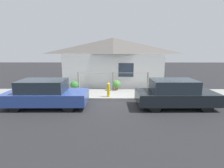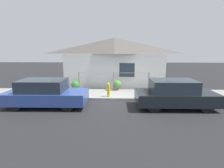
# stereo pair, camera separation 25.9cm
# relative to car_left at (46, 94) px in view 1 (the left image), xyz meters

# --- Properties ---
(ground_plane) EXTENTS (60.00, 60.00, 0.00)m
(ground_plane) POSITION_rel_car_left_xyz_m (3.39, 1.17, -0.69)
(ground_plane) COLOR #262628
(sidewalk) EXTENTS (24.00, 2.39, 0.12)m
(sidewalk) POSITION_rel_car_left_xyz_m (3.39, 2.37, -0.63)
(sidewalk) COLOR gray
(sidewalk) RESTS_ON ground_plane
(house) EXTENTS (7.89, 2.23, 3.76)m
(house) POSITION_rel_car_left_xyz_m (3.39, 5.21, 2.28)
(house) COLOR white
(house) RESTS_ON ground_plane
(fence) EXTENTS (4.90, 0.10, 1.22)m
(fence) POSITION_rel_car_left_xyz_m (3.39, 3.41, 0.11)
(fence) COLOR gray
(fence) RESTS_ON sidewalk
(car_left) EXTENTS (4.05, 1.80, 1.39)m
(car_left) POSITION_rel_car_left_xyz_m (0.00, 0.00, 0.00)
(car_left) COLOR #2D4793
(car_left) RESTS_ON ground_plane
(car_right) EXTENTS (3.91, 1.75, 1.41)m
(car_right) POSITION_rel_car_left_xyz_m (6.48, -0.00, 0.01)
(car_right) COLOR black
(car_right) RESTS_ON ground_plane
(fire_hydrant) EXTENTS (0.38, 0.17, 0.83)m
(fire_hydrant) POSITION_rel_car_left_xyz_m (3.12, 1.50, -0.13)
(fire_hydrant) COLOR yellow
(fire_hydrant) RESTS_ON sidewalk
(potted_plant_near_hydrant) EXTENTS (0.53, 0.53, 0.68)m
(potted_plant_near_hydrant) POSITION_rel_car_left_xyz_m (3.63, 3.26, -0.17)
(potted_plant_near_hydrant) COLOR #9E5638
(potted_plant_near_hydrant) RESTS_ON sidewalk
(potted_plant_by_fence) EXTENTS (0.55, 0.55, 0.64)m
(potted_plant_by_fence) POSITION_rel_car_left_xyz_m (0.72, 3.22, -0.22)
(potted_plant_by_fence) COLOR #9E5638
(potted_plant_by_fence) RESTS_ON sidewalk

